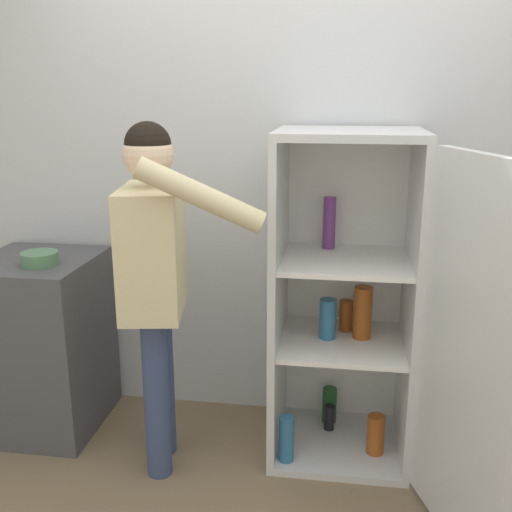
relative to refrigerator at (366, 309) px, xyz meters
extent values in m
cube|color=silver|center=(-0.37, 0.44, 0.51)|extent=(7.00, 0.06, 2.55)
cube|color=silver|center=(-0.10, 0.09, -0.75)|extent=(0.65, 0.61, 0.04)
cube|color=silver|center=(-0.10, 0.09, 0.78)|extent=(0.65, 0.61, 0.04)
cube|color=white|center=(-0.10, 0.37, 0.02)|extent=(0.65, 0.03, 1.50)
cube|color=silver|center=(-0.41, 0.09, 0.02)|extent=(0.04, 0.61, 1.50)
cube|color=silver|center=(0.21, 0.09, 0.02)|extent=(0.03, 0.61, 1.50)
cube|color=white|center=(-0.10, 0.09, -0.20)|extent=(0.58, 0.54, 0.02)
cube|color=white|center=(-0.10, 0.09, 0.20)|extent=(0.58, 0.54, 0.02)
cube|color=silver|center=(0.35, -0.52, 0.02)|extent=(0.25, 0.63, 1.50)
cylinder|color=teal|center=(-0.34, -0.13, -0.62)|extent=(0.07, 0.07, 0.23)
cylinder|color=black|center=(-0.15, 0.17, -0.67)|extent=(0.05, 0.05, 0.13)
cylinder|color=#9E4C19|center=(-0.09, 0.21, -0.11)|extent=(0.07, 0.07, 0.16)
cylinder|color=#1E5123|center=(-0.15, 0.25, -0.64)|extent=(0.07, 0.07, 0.19)
cylinder|color=#9E4C19|center=(0.08, -0.01, -0.64)|extent=(0.08, 0.08, 0.20)
cylinder|color=teal|center=(-0.17, 0.10, -0.09)|extent=(0.08, 0.08, 0.20)
cylinder|color=#723884|center=(-0.19, 0.26, 0.34)|extent=(0.06, 0.06, 0.25)
cylinder|color=#9E4C19|center=(-0.01, 0.13, -0.06)|extent=(0.09, 0.09, 0.26)
cylinder|color=#384770|center=(-0.96, -0.08, -0.38)|extent=(0.12, 0.12, 0.78)
cylinder|color=#384770|center=(-0.92, -0.27, -0.38)|extent=(0.12, 0.12, 0.78)
cube|color=beige|center=(-0.94, -0.17, 0.29)|extent=(0.32, 0.49, 0.55)
sphere|color=beige|center=(-0.94, -0.17, 0.71)|extent=(0.22, 0.22, 0.22)
sphere|color=black|center=(-0.94, -0.17, 0.75)|extent=(0.20, 0.20, 0.20)
cylinder|color=beige|center=(-0.98, 0.08, 0.26)|extent=(0.09, 0.09, 0.52)
cylinder|color=beige|center=(-0.67, -0.39, 0.58)|extent=(0.52, 0.17, 0.30)
cube|color=#4C4C51|center=(-1.65, 0.08, -0.31)|extent=(0.58, 0.61, 0.92)
cylinder|color=#517F5B|center=(-1.57, -0.01, 0.18)|extent=(0.18, 0.18, 0.06)
camera|label=1|loc=(-0.12, -2.61, 0.97)|focal=42.00mm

